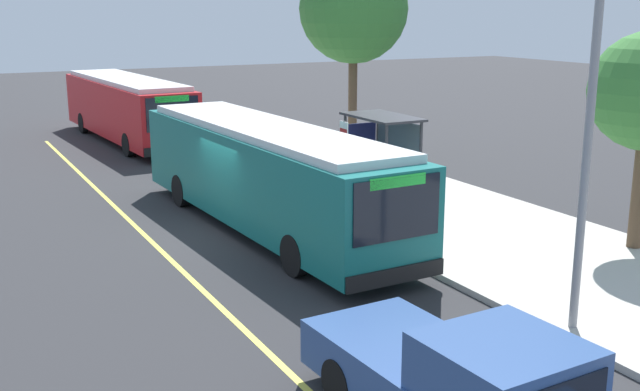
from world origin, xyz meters
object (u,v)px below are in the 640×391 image
pickup_truck (466,389)px  waiting_bench (384,177)px  transit_bus_main (266,173)px  transit_bus_second (127,107)px  route_sign_post (344,155)px  pedestrian_commuter (347,177)px

pickup_truck → waiting_bench: pickup_truck is taller
transit_bus_main → transit_bus_second: same height
route_sign_post → transit_bus_main: bearing=-97.6°
transit_bus_main → route_sign_post: bearing=82.4°
transit_bus_second → pickup_truck: (27.70, -2.18, -0.76)m
pickup_truck → pedestrian_commuter: pickup_truck is taller
pedestrian_commuter → transit_bus_second: bearing=-170.7°
transit_bus_main → waiting_bench: size_ratio=7.78×
transit_bus_main → waiting_bench: (-1.90, 5.07, -0.99)m
waiting_bench → route_sign_post: route_sign_post is taller
pickup_truck → route_sign_post: size_ratio=1.96×
route_sign_post → pedestrian_commuter: bearing=144.1°
transit_bus_main → pickup_truck: (11.31, -1.96, -0.76)m
waiting_bench → route_sign_post: bearing=-51.7°
waiting_bench → route_sign_post: (2.20, -2.79, 1.32)m
transit_bus_second → route_sign_post: size_ratio=4.35×
transit_bus_second → waiting_bench: 15.31m
pickup_truck → waiting_bench: bearing=152.0°
transit_bus_second → pedestrian_commuter: 16.18m
transit_bus_main → pickup_truck: bearing=-9.8°
transit_bus_second → route_sign_post: (16.70, 2.07, 0.34)m
pedestrian_commuter → pickup_truck: bearing=-22.2°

